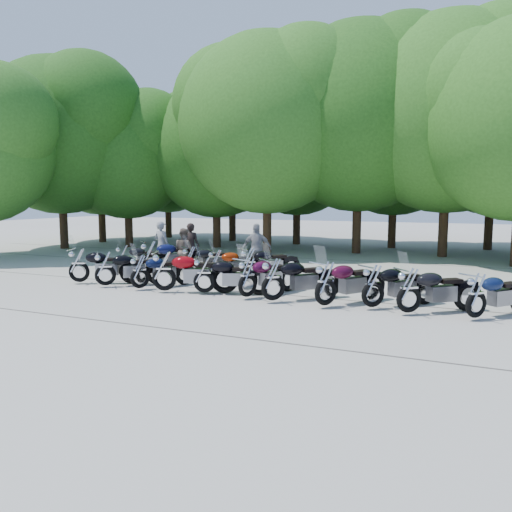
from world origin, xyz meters
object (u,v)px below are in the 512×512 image
at_px(motorcycle_1, 105,267).
at_px(motorcycle_9, 409,289).
at_px(motorcycle_4, 204,273).
at_px(motorcycle_15, 249,263).
at_px(motorcycle_11, 124,257).
at_px(motorcycle_2, 140,270).
at_px(motorcycle_0, 79,264).
at_px(motorcycle_7, 326,282).
at_px(motorcycle_10, 476,294).
at_px(motorcycle_12, 150,256).
at_px(rider_1, 184,251).
at_px(rider_3, 191,246).
at_px(motorcycle_8, 373,284).
at_px(rider_0, 162,245).
at_px(motorcycle_14, 216,263).
at_px(motorcycle_13, 191,260).
at_px(motorcycle_3, 164,269).
at_px(rider_2, 257,248).
at_px(motorcycle_6, 273,278).
at_px(motorcycle_5, 248,276).

height_order(motorcycle_1, motorcycle_9, motorcycle_9).
bearing_deg(motorcycle_4, motorcycle_1, 72.34).
bearing_deg(motorcycle_15, motorcycle_11, 35.40).
bearing_deg(motorcycle_2, motorcycle_4, -145.90).
xyz_separation_m(motorcycle_0, motorcycle_7, (8.33, -0.25, 0.01)).
height_order(motorcycle_10, motorcycle_12, motorcycle_12).
height_order(motorcycle_2, motorcycle_9, motorcycle_9).
xyz_separation_m(rider_1, rider_3, (-0.20, 0.80, 0.07)).
relative_size(motorcycle_4, motorcycle_8, 0.97).
xyz_separation_m(motorcycle_2, rider_0, (-1.96, 4.11, 0.33)).
bearing_deg(rider_0, motorcycle_14, 161.93).
distance_m(motorcycle_7, rider_3, 7.98).
bearing_deg(motorcycle_2, rider_3, -49.86).
xyz_separation_m(motorcycle_8, motorcycle_10, (2.38, -0.18, -0.03)).
bearing_deg(motorcycle_9, motorcycle_10, -125.29).
bearing_deg(motorcycle_9, motorcycle_4, 48.45).
relative_size(motorcycle_13, motorcycle_14, 1.05).
height_order(motorcycle_8, motorcycle_15, motorcycle_15).
bearing_deg(rider_3, motorcycle_3, 96.44).
bearing_deg(motorcycle_7, motorcycle_8, -132.34).
distance_m(motorcycle_0, rider_1, 3.91).
xyz_separation_m(motorcycle_10, motorcycle_13, (-9.23, 2.78, 0.00)).
bearing_deg(rider_3, rider_2, 169.58).
height_order(motorcycle_10, rider_3, rider_3).
relative_size(motorcycle_0, motorcycle_12, 0.94).
height_order(motorcycle_2, motorcycle_6, motorcycle_6).
height_order(motorcycle_0, rider_1, rider_1).
distance_m(motorcycle_4, motorcycle_8, 4.85).
xyz_separation_m(motorcycle_5, motorcycle_8, (3.45, 0.05, -0.00)).
height_order(motorcycle_6, motorcycle_9, motorcycle_6).
bearing_deg(rider_1, motorcycle_8, 179.79).
xyz_separation_m(motorcycle_5, motorcycle_7, (2.30, -0.23, 0.03)).
relative_size(motorcycle_0, motorcycle_7, 0.98).
bearing_deg(motorcycle_3, motorcycle_11, 31.04).
distance_m(motorcycle_1, rider_3, 4.39).
xyz_separation_m(motorcycle_2, motorcycle_8, (7.01, 0.14, 0.04)).
relative_size(motorcycle_4, motorcycle_15, 0.96).
relative_size(motorcycle_7, rider_2, 1.29).
relative_size(motorcycle_2, motorcycle_8, 0.94).
relative_size(motorcycle_0, motorcycle_9, 1.02).
xyz_separation_m(motorcycle_10, motorcycle_15, (-6.91, 2.64, 0.03)).
bearing_deg(motorcycle_13, motorcycle_0, 83.64).
distance_m(motorcycle_12, rider_0, 1.57).
bearing_deg(motorcycle_0, motorcycle_7, -117.00).
height_order(motorcycle_5, rider_0, rider_0).
xyz_separation_m(motorcycle_9, motorcycle_15, (-5.43, 2.73, 0.00)).
bearing_deg(motorcycle_3, motorcycle_6, -111.87).
bearing_deg(motorcycle_7, motorcycle_15, -5.32).
bearing_deg(motorcycle_2, motorcycle_0, 27.89).
distance_m(motorcycle_6, motorcycle_13, 5.11).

